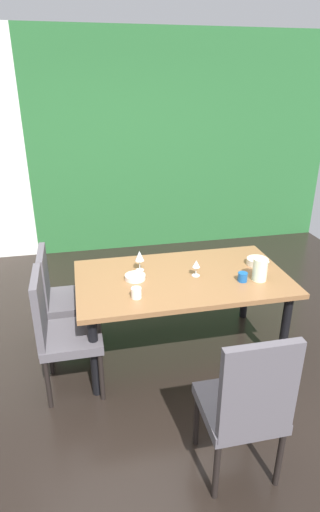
% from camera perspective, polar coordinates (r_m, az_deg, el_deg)
% --- Properties ---
extents(ground_plane, '(5.95, 5.54, 0.02)m').
position_cam_1_polar(ground_plane, '(3.43, -0.27, -16.08)').
color(ground_plane, black).
extents(garden_window_panel, '(4.08, 0.10, 2.78)m').
position_cam_1_polar(garden_window_panel, '(5.55, 3.51, 15.57)').
color(garden_window_panel, '#296431').
rests_on(garden_window_panel, ground_plane).
extents(dining_table, '(1.72, 0.98, 0.72)m').
position_cam_1_polar(dining_table, '(3.30, 3.14, -4.16)').
color(dining_table, brown).
rests_on(dining_table, ground_plane).
extents(chair_head_near, '(0.44, 0.44, 1.04)m').
position_cam_1_polar(chair_head_near, '(2.39, 12.26, -19.94)').
color(chair_head_near, '#545056').
rests_on(chair_head_near, ground_plane).
extents(chair_left_near, '(0.45, 0.44, 0.98)m').
position_cam_1_polar(chair_left_near, '(3.03, -14.22, -9.98)').
color(chair_left_near, '#545056').
rests_on(chair_left_near, ground_plane).
extents(chair_left_far, '(0.45, 0.44, 0.93)m').
position_cam_1_polar(chair_left_far, '(3.51, -13.97, -5.35)').
color(chair_left_far, '#545056').
rests_on(chair_left_far, ground_plane).
extents(wine_glass_front, '(0.07, 0.07, 0.14)m').
position_cam_1_polar(wine_glass_front, '(3.24, 5.19, -1.24)').
color(wine_glass_front, silver).
rests_on(wine_glass_front, dining_table).
extents(wine_glass_near_shelf, '(0.07, 0.07, 0.18)m').
position_cam_1_polar(wine_glass_near_shelf, '(3.31, -2.94, -0.06)').
color(wine_glass_near_shelf, silver).
rests_on(wine_glass_near_shelf, dining_table).
extents(serving_bowl_corner, '(0.18, 0.18, 0.05)m').
position_cam_1_polar(serving_bowl_corner, '(3.56, 13.72, -0.76)').
color(serving_bowl_corner, beige).
rests_on(serving_bowl_corner, dining_table).
extents(serving_bowl_south, '(0.17, 0.17, 0.04)m').
position_cam_1_polar(serving_bowl_south, '(3.21, -3.57, -3.02)').
color(serving_bowl_south, white).
rests_on(serving_bowl_south, dining_table).
extents(cup_north, '(0.08, 0.08, 0.07)m').
position_cam_1_polar(cup_north, '(3.23, 11.72, -2.96)').
color(cup_north, '#19539C').
rests_on(cup_north, dining_table).
extents(cup_center, '(0.08, 0.08, 0.08)m').
position_cam_1_polar(cup_center, '(2.94, -3.40, -5.28)').
color(cup_center, white).
rests_on(cup_center, dining_table).
extents(pitcher_left, '(0.13, 0.12, 0.19)m').
position_cam_1_polar(pitcher_left, '(3.26, 14.11, -1.84)').
color(pitcher_left, '#DFF0C6').
rests_on(pitcher_left, dining_table).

